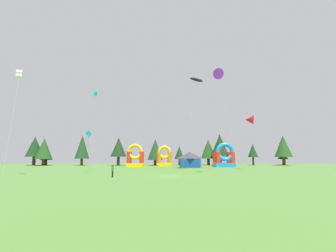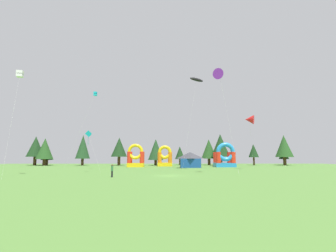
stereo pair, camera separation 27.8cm
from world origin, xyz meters
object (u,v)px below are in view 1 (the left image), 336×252
at_px(person_left_edge, 113,170).
at_px(inflatable_blue_arch, 224,158).
at_px(inflatable_orange_dome, 135,158).
at_px(kite_purple_delta, 220,74).
at_px(kite_black_parafoil, 196,80).
at_px(kite_red_delta, 249,120).
at_px(kite_cyan_box, 95,94).
at_px(kite_teal_diamond, 88,135).
at_px(kite_white_box, 20,74).
at_px(festival_tent, 190,160).
at_px(inflatable_red_slide, 164,159).

distance_m(person_left_edge, inflatable_blue_arch, 40.45).
xyz_separation_m(person_left_edge, inflatable_orange_dome, (-0.51, 33.25, 1.21)).
relative_size(kite_purple_delta, kite_black_parafoil, 0.90).
bearing_deg(kite_red_delta, kite_cyan_box, -177.27).
xyz_separation_m(kite_teal_diamond, inflatable_blue_arch, (30.14, 22.58, -4.48)).
distance_m(kite_teal_diamond, kite_black_parafoil, 24.71).
height_order(kite_white_box, festival_tent, kite_white_box).
height_order(kite_teal_diamond, festival_tent, kite_teal_diamond).
distance_m(kite_teal_diamond, inflatable_orange_dome, 24.18).
bearing_deg(kite_teal_diamond, person_left_edge, -57.34).
height_order(kite_teal_diamond, inflatable_orange_dome, kite_teal_diamond).
distance_m(kite_red_delta, person_left_edge, 33.38).
distance_m(kite_black_parafoil, inflatable_orange_dome, 28.02).
height_order(kite_black_parafoil, inflatable_orange_dome, kite_black_parafoil).
bearing_deg(kite_white_box, festival_tent, 44.78).
distance_m(kite_red_delta, inflatable_orange_dome, 31.32).
bearing_deg(inflatable_red_slide, kite_purple_delta, -74.34).
distance_m(kite_teal_diamond, kite_cyan_box, 11.50).
bearing_deg(kite_cyan_box, inflatable_red_slide, 54.63).
height_order(kite_purple_delta, inflatable_blue_arch, kite_purple_delta).
bearing_deg(kite_white_box, kite_teal_diamond, 48.57).
distance_m(kite_purple_delta, kite_cyan_box, 26.86).
bearing_deg(kite_red_delta, inflatable_blue_arch, 99.32).
height_order(kite_red_delta, festival_tent, kite_red_delta).
bearing_deg(festival_tent, kite_cyan_box, -149.88).
bearing_deg(kite_red_delta, kite_black_parafoil, -167.85).
xyz_separation_m(inflatable_blue_arch, inflatable_red_slide, (-16.17, 5.16, -0.14)).
bearing_deg(inflatable_orange_dome, inflatable_red_slide, 31.32).
bearing_deg(inflatable_blue_arch, kite_red_delta, -80.68).
height_order(kite_purple_delta, kite_white_box, kite_purple_delta).
height_order(kite_white_box, person_left_edge, kite_white_box).
bearing_deg(kite_purple_delta, kite_white_box, -172.90).
bearing_deg(kite_red_delta, kite_teal_diamond, -165.50).
relative_size(kite_white_box, inflatable_orange_dome, 2.55).
xyz_separation_m(kite_white_box, festival_tent, (28.41, 28.19, -13.29)).
relative_size(kite_red_delta, kite_black_parafoil, 0.60).
bearing_deg(kite_teal_diamond, inflatable_blue_arch, 36.84).
relative_size(person_left_edge, inflatable_orange_dome, 0.29).
bearing_deg(person_left_edge, festival_tent, -73.66).
bearing_deg(festival_tent, person_left_edge, -115.19).
bearing_deg(kite_white_box, inflatable_red_slide, 59.20).
xyz_separation_m(kite_black_parafoil, inflatable_blue_arch, (9.46, 16.72, -16.67)).
relative_size(kite_black_parafoil, inflatable_blue_arch, 3.01).
bearing_deg(festival_tent, kite_teal_diamond, -136.84).
xyz_separation_m(kite_red_delta, festival_tent, (-11.99, 10.81, -8.89)).
bearing_deg(inflatable_blue_arch, person_left_edge, -125.59).
bearing_deg(kite_purple_delta, kite_cyan_box, 153.66).
relative_size(kite_purple_delta, kite_teal_diamond, 2.41).
bearing_deg(inflatable_orange_dome, kite_teal_diamond, -104.88).
bearing_deg(kite_red_delta, person_left_edge, -144.14).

